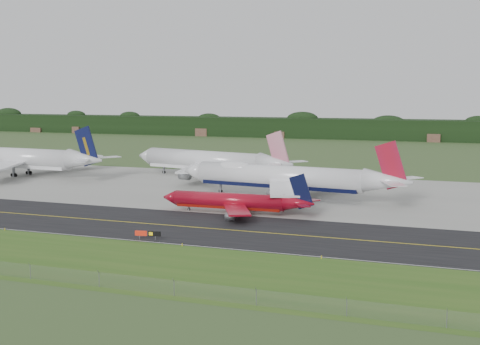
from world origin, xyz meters
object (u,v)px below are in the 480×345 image
object	(u,v)px
jet_star_tail	(211,161)
jet_red_737	(237,202)
jet_navy_gold	(21,159)
jet_ba_747	(287,177)
taxiway_sign	(148,234)

from	to	relation	value
jet_star_tail	jet_red_737	bearing A→B (deg)	-61.62
jet_red_737	jet_navy_gold	distance (m)	102.28
jet_ba_747	jet_navy_gold	size ratio (longest dim) A/B	0.96
jet_red_737	taxiway_sign	distance (m)	32.60
jet_red_737	taxiway_sign	size ratio (longest dim) A/B	7.33
jet_navy_gold	taxiway_sign	distance (m)	114.13
jet_ba_747	taxiway_sign	bearing A→B (deg)	-100.09
jet_red_737	jet_star_tail	xyz separation A→B (m)	(-31.10, 57.56, 2.70)
jet_red_737	jet_navy_gold	size ratio (longest dim) A/B	0.55
jet_ba_747	jet_navy_gold	world-z (taller)	jet_navy_gold
jet_red_737	jet_star_tail	size ratio (longest dim) A/B	0.60
jet_ba_747	jet_star_tail	size ratio (longest dim) A/B	1.05
jet_red_737	jet_star_tail	bearing A→B (deg)	118.38
jet_ba_747	jet_star_tail	distance (m)	47.63
jet_star_tail	taxiway_sign	bearing A→B (deg)	-74.33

